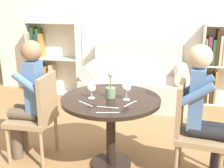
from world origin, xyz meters
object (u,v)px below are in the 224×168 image
(bookshelf_left, at_px, (49,62))
(chair_right, at_px, (192,128))
(couch, at_px, (135,84))
(wine_glass_left, at_px, (91,89))
(bookshelf_right, at_px, (223,66))
(person_right, at_px, (205,112))
(wine_glass_right, at_px, (127,88))
(person_left, at_px, (28,98))
(chair_left, at_px, (38,114))
(flower_vase, at_px, (111,90))

(bookshelf_left, relative_size, chair_right, 1.37)
(couch, bearing_deg, wine_glass_left, -95.30)
(bookshelf_right, xyz_separation_m, chair_right, (-0.57, -2.12, -0.12))
(wine_glass_left, bearing_deg, chair_right, 0.51)
(bookshelf_right, height_order, person_right, person_right)
(couch, height_order, wine_glass_right, couch)
(person_left, bearing_deg, wine_glass_right, 89.88)
(chair_right, relative_size, person_left, 0.73)
(chair_right, height_order, wine_glass_right, chair_right)
(chair_left, xyz_separation_m, person_right, (1.58, -0.04, 0.16))
(chair_right, height_order, person_left, person_left)
(couch, bearing_deg, person_left, -114.51)
(person_right, bearing_deg, person_left, 95.47)
(person_right, xyz_separation_m, wine_glass_left, (-1.01, 0.01, 0.14))
(wine_glass_right, bearing_deg, person_right, -2.89)
(bookshelf_left, xyz_separation_m, bookshelf_right, (2.88, 0.00, 0.07))
(person_right, bearing_deg, couch, 30.82)
(couch, distance_m, chair_left, 1.99)
(bookshelf_left, height_order, person_right, person_right)
(couch, bearing_deg, bookshelf_left, 170.35)
(chair_right, bearing_deg, person_right, -94.54)
(bookshelf_right, xyz_separation_m, flower_vase, (-1.32, -2.08, 0.17))
(bookshelf_left, height_order, wine_glass_left, bookshelf_left)
(wine_glass_left, bearing_deg, couch, 84.70)
(wine_glass_right, distance_m, flower_vase, 0.16)
(couch, distance_m, chair_right, 2.01)
(couch, bearing_deg, flower_vase, -90.15)
(chair_right, bearing_deg, wine_glass_right, 95.18)
(bookshelf_left, height_order, chair_left, bookshelf_left)
(chair_left, distance_m, person_right, 1.59)
(couch, xyz_separation_m, person_right, (0.83, -1.87, 0.35))
(couch, height_order, flower_vase, flower_vase)
(wine_glass_left, height_order, flower_vase, flower_vase)
(bookshelf_right, bearing_deg, flower_vase, -122.47)
(person_right, bearing_deg, bookshelf_right, -5.86)
(couch, relative_size, wine_glass_right, 10.00)
(chair_right, bearing_deg, person_left, 96.03)
(chair_right, xyz_separation_m, wine_glass_right, (-0.60, 0.02, 0.33))
(chair_left, relative_size, wine_glass_left, 6.42)
(bookshelf_left, relative_size, wine_glass_left, 8.82)
(bookshelf_left, bearing_deg, couch, -9.65)
(bookshelf_left, distance_m, person_left, 2.23)
(person_left, relative_size, person_right, 0.99)
(person_right, height_order, wine_glass_right, person_right)
(person_right, distance_m, wine_glass_right, 0.71)
(chair_left, height_order, wine_glass_right, chair_left)
(flower_vase, bearing_deg, couch, 89.85)
(bookshelf_right, relative_size, person_left, 1.01)
(bookshelf_right, height_order, chair_left, bookshelf_right)
(couch, height_order, wine_glass_left, couch)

